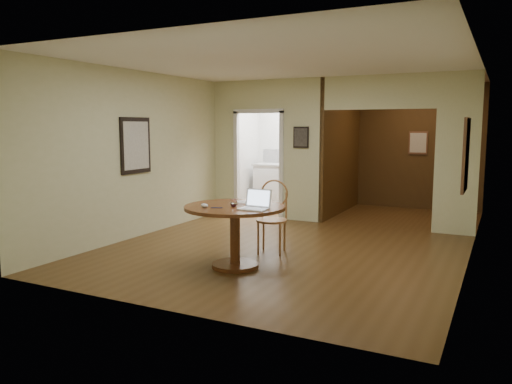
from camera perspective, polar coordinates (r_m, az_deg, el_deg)
The scene contains 11 objects.
floor at distance 7.18m, azimuth 2.22°, elevation -7.05°, with size 5.00×5.00×0.00m, color #4F3316.
room_shell at distance 10.02m, azimuth 7.14°, elevation 4.49°, with size 5.20×7.50×5.00m.
dining_table at distance 6.38m, azimuth -2.42°, elevation -3.43°, with size 1.29×1.29×0.81m.
chair at distance 7.17m, azimuth 1.92°, elevation -2.33°, with size 0.52×0.52×1.04m.
open_laptop at distance 6.08m, azimuth -0.02°, elevation -1.36°, with size 0.34×0.29×0.24m.
closed_laptop at distance 6.49m, azimuth -0.95°, elevation -1.25°, with size 0.31×0.20×0.02m, color #A8A8AC.
mouse at distance 6.23m, azimuth -5.91°, elevation -1.54°, with size 0.12×0.07×0.05m, color white.
wine_glass at distance 6.25m, azimuth -2.57°, elevation -1.24°, with size 0.09×0.09×0.10m, color white, non-canonical shape.
pen at distance 6.17m, azimuth -4.52°, elevation -1.80°, with size 0.01×0.01×0.15m, color navy.
kitchen_cabinet at distance 11.43m, azimuth 4.75°, elevation 0.79°, with size 2.06×0.60×0.94m.
grocery_bag at distance 11.21m, azimuth 6.97°, elevation 3.80°, with size 0.30×0.25×0.30m, color beige.
Camera 1 is at (2.86, -6.34, 1.81)m, focal length 35.00 mm.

